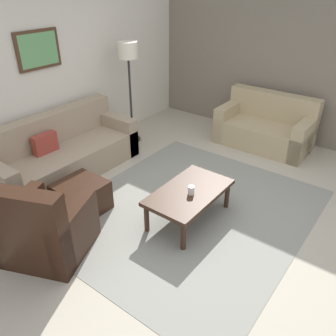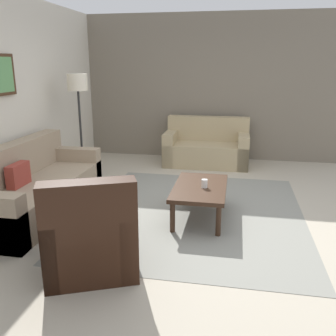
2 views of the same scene
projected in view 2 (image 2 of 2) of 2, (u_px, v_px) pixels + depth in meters
The scene contains 11 objects.
ground_plane at pixel (195, 213), 4.77m from camera, with size 8.00×8.00×0.00m, color #B2A893.
rear_partition at pixel (1, 100), 4.84m from camera, with size 6.00×0.12×2.80m, color silver.
stone_feature_panel at pixel (214, 88), 7.22m from camera, with size 0.12×5.20×2.80m, color slate.
area_rug at pixel (195, 212), 4.77m from camera, with size 3.18×2.74×0.01m, color gray.
couch_main at pixel (30, 189), 4.75m from camera, with size 2.28×0.89×0.88m.
couch_loveseat at pixel (207, 148), 7.03m from camera, with size 0.84×1.56×0.88m.
armchair_leather at pixel (91, 241), 3.35m from camera, with size 1.05×1.05×0.95m.
ottoman at pixel (90, 216), 4.15m from camera, with size 0.56×0.56×0.40m, color black.
coffee_table at pixel (200, 190), 4.54m from camera, with size 1.10×0.64×0.41m.
cup at pixel (204, 184), 4.46m from camera, with size 0.08×0.08×0.10m, color white.
lamp_standing at pixel (78, 93), 5.85m from camera, with size 0.32×0.32×1.71m.
Camera 2 is at (-4.41, -0.47, 1.87)m, focal length 39.25 mm.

